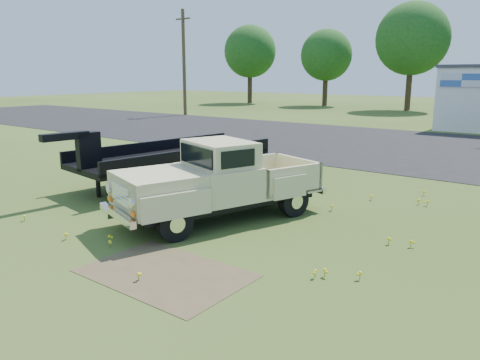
# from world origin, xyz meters

# --- Properties ---
(ground) EXTENTS (140.00, 140.00, 0.00)m
(ground) POSITION_xyz_m (0.00, 0.00, 0.00)
(ground) COLOR #354917
(ground) RESTS_ON ground
(asphalt_lot) EXTENTS (90.00, 14.00, 0.02)m
(asphalt_lot) POSITION_xyz_m (0.00, 15.00, 0.00)
(asphalt_lot) COLOR black
(asphalt_lot) RESTS_ON ground
(dirt_patch_a) EXTENTS (3.00, 2.00, 0.01)m
(dirt_patch_a) POSITION_xyz_m (1.50, -3.00, 0.00)
(dirt_patch_a) COLOR brown
(dirt_patch_a) RESTS_ON ground
(dirt_patch_b) EXTENTS (2.20, 1.60, 0.01)m
(dirt_patch_b) POSITION_xyz_m (-2.00, 3.50, 0.00)
(dirt_patch_b) COLOR brown
(dirt_patch_b) RESTS_ON ground
(utility_pole_west) EXTENTS (1.60, 0.30, 9.00)m
(utility_pole_west) POSITION_xyz_m (-22.00, 22.00, 4.60)
(utility_pole_west) COLOR #43341F
(utility_pole_west) RESTS_ON ground
(treeline_a) EXTENTS (6.40, 6.40, 9.52)m
(treeline_a) POSITION_xyz_m (-28.00, 40.00, 6.30)
(treeline_a) COLOR #3B2C1A
(treeline_a) RESTS_ON ground
(treeline_b) EXTENTS (5.76, 5.76, 8.57)m
(treeline_b) POSITION_xyz_m (-18.00, 41.00, 5.67)
(treeline_b) COLOR #3B2C1A
(treeline_b) RESTS_ON ground
(treeline_c) EXTENTS (7.04, 7.04, 10.47)m
(treeline_c) POSITION_xyz_m (-8.00, 39.50, 6.93)
(treeline_c) COLOR #3B2C1A
(treeline_c) RESTS_ON ground
(vintage_pickup_truck) EXTENTS (3.81, 5.85, 1.98)m
(vintage_pickup_truck) POSITION_xyz_m (0.18, 0.19, 0.99)
(vintage_pickup_truck) COLOR #C6C085
(vintage_pickup_truck) RESTS_ON ground
(flatbed_trailer) EXTENTS (3.45, 7.61, 2.00)m
(flatbed_trailer) POSITION_xyz_m (-3.67, 2.38, 1.00)
(flatbed_trailer) COLOR black
(flatbed_trailer) RESTS_ON ground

